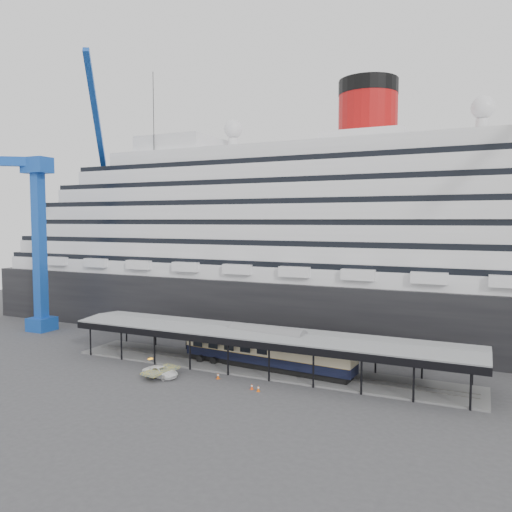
{
  "coord_description": "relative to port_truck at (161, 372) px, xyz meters",
  "views": [
    {
      "loc": [
        26.82,
        -55.18,
        20.03
      ],
      "look_at": [
        -2.15,
        8.0,
        15.05
      ],
      "focal_mm": 35.0,
      "sensor_mm": 36.0,
      "label": 1
    }
  ],
  "objects": [
    {
      "name": "traffic_cone_mid",
      "position": [
        13.62,
        0.28,
        -0.29
      ],
      "size": [
        0.47,
        0.47,
        0.76
      ],
      "rotation": [
        0.0,
        0.0,
        0.24
      ],
      "color": "#EB5D0D",
      "rests_on": "ground"
    },
    {
      "name": "cruise_ship",
      "position": [
        10.41,
        35.41,
        17.68
      ],
      "size": [
        130.0,
        30.0,
        43.9
      ],
      "color": "black",
      "rests_on": "ground"
    },
    {
      "name": "port_truck",
      "position": [
        0.0,
        0.0,
        0.0
      ],
      "size": [
        5.09,
        2.87,
        1.34
      ],
      "primitive_type": "imported",
      "rotation": [
        0.0,
        0.0,
        1.43
      ],
      "color": "white",
      "rests_on": "ground"
    },
    {
      "name": "pullman_carriage",
      "position": [
        11.15,
        8.41,
        2.21
      ],
      "size": [
        24.58,
        5.31,
        23.96
      ],
      "rotation": [
        0.0,
        0.0,
        -0.09
      ],
      "color": "black",
      "rests_on": "ground"
    },
    {
      "name": "crane_blue",
      "position": [
        -34.75,
        14.03,
        19.29
      ],
      "size": [
        22.63,
        19.19,
        47.6
      ],
      "color": "#174BB1",
      "rests_on": "ground"
    },
    {
      "name": "platform_canopy",
      "position": [
        10.37,
        8.41,
        1.69
      ],
      "size": [
        56.0,
        9.18,
        5.3
      ],
      "color": "slate",
      "rests_on": "ground"
    },
    {
      "name": "ground",
      "position": [
        10.37,
        3.41,
        -0.67
      ],
      "size": [
        200.0,
        200.0,
        0.0
      ],
      "primitive_type": "plane",
      "color": "#3A3A3D",
      "rests_on": "ground"
    },
    {
      "name": "traffic_cone_right",
      "position": [
        12.63,
        0.59,
        -0.31
      ],
      "size": [
        0.42,
        0.42,
        0.72
      ],
      "rotation": [
        0.0,
        0.0,
        -0.16
      ],
      "color": "#F1450D",
      "rests_on": "ground"
    },
    {
      "name": "traffic_cone_left",
      "position": [
        7.05,
        2.4,
        -0.26
      ],
      "size": [
        0.52,
        0.52,
        0.82
      ],
      "rotation": [
        0.0,
        0.0,
        -0.28
      ],
      "color": "#D44E0B",
      "rests_on": "ground"
    }
  ]
}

